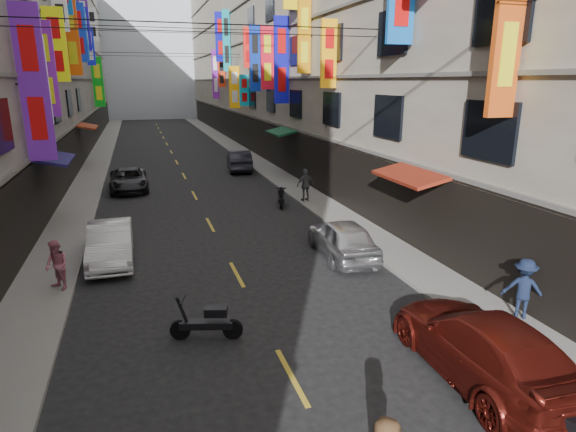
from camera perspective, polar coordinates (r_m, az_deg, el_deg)
sidewalk_left at (r=39.30m, az=-21.84°, el=5.61°), size 2.00×90.00×0.12m
sidewalk_right at (r=40.14m, az=-4.45°, el=6.87°), size 2.00×90.00×0.12m
building_row_right at (r=41.54m, az=3.87°, el=20.22°), size 10.14×90.00×19.00m
haze_block at (r=88.86m, az=-16.27°, el=18.21°), size 18.00×8.00×22.00m
shop_signage at (r=31.98m, az=-13.15°, el=20.51°), size 14.00×55.00×11.59m
street_awnings at (r=22.96m, az=-13.40°, el=7.29°), size 13.99×35.20×0.41m
overhead_cables at (r=26.96m, az=-12.06°, el=20.94°), size 14.00×38.04×1.24m
lane_markings at (r=36.32m, az=-12.67°, el=5.52°), size 0.12×80.20×0.01m
scooter_crossing at (r=12.31m, az=-9.52°, el=-12.36°), size 1.76×0.72×1.14m
scooter_far_right at (r=24.68m, az=-0.82°, el=2.23°), size 0.72×1.76×1.14m
car_left_mid at (r=18.07m, az=-20.30°, el=-3.03°), size 1.49×4.20×1.38m
car_left_far at (r=29.68m, az=-18.36°, el=4.10°), size 2.20×4.58×1.26m
car_right_near at (r=11.39m, az=22.17°, el=-14.12°), size 2.26×5.20×1.49m
car_right_mid at (r=17.52m, az=6.45°, el=-2.61°), size 1.96×4.31×1.43m
car_right_far at (r=34.74m, az=-5.82°, el=6.57°), size 2.03×4.56×1.45m
pedestrian_lfar at (r=16.00m, az=-25.72°, el=-5.30°), size 0.87×0.89×1.53m
pedestrian_rnear at (r=14.20m, az=26.15°, el=-7.71°), size 1.15×1.11×1.64m
pedestrian_rfar at (r=25.16m, az=2.11°, el=3.72°), size 1.07×0.72×1.70m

